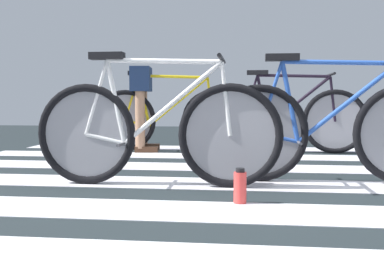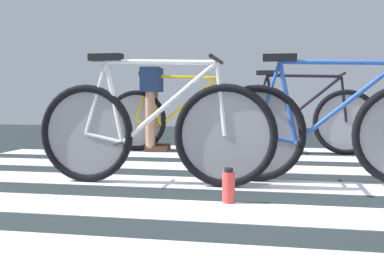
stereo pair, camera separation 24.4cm
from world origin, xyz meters
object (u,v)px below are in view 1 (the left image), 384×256
object	(u,v)px
bicycle_1_of_4	(156,131)
water_bottle	(240,187)
bicycle_3_of_4	(288,119)
bicycle_2_of_4	(330,130)
cyclist_4_of_4	(142,97)
bicycle_4_of_4	(169,118)

from	to	relation	value
bicycle_1_of_4	water_bottle	world-z (taller)	bicycle_1_of_4
bicycle_3_of_4	water_bottle	distance (m)	2.57
bicycle_3_of_4	bicycle_2_of_4	bearing A→B (deg)	-84.93
bicycle_1_of_4	cyclist_4_of_4	distance (m)	2.11
bicycle_2_of_4	bicycle_3_of_4	distance (m)	1.80
bicycle_2_of_4	water_bottle	xyz separation A→B (m)	(-0.64, -0.70, -0.29)
cyclist_4_of_4	bicycle_3_of_4	bearing A→B (deg)	-5.64
cyclist_4_of_4	bicycle_1_of_4	bearing A→B (deg)	-81.06
bicycle_2_of_4	cyclist_4_of_4	distance (m)	2.52
cyclist_4_of_4	water_bottle	distance (m)	2.77
bicycle_1_of_4	bicycle_3_of_4	distance (m)	2.33
bicycle_1_of_4	bicycle_3_of_4	size ratio (longest dim) A/B	1.00
water_bottle	cyclist_4_of_4	bearing A→B (deg)	114.78
cyclist_4_of_4	water_bottle	world-z (taller)	cyclist_4_of_4
bicycle_3_of_4	bicycle_4_of_4	xyz separation A→B (m)	(-1.37, 0.01, 0.00)
bicycle_4_of_4	water_bottle	xyz separation A→B (m)	(0.83, -2.51, -0.29)
bicycle_3_of_4	cyclist_4_of_4	bearing A→B (deg)	-177.42
bicycle_2_of_4	bicycle_4_of_4	world-z (taller)	same
bicycle_1_of_4	water_bottle	size ratio (longest dim) A/B	8.32
bicycle_1_of_4	bicycle_2_of_4	size ratio (longest dim) A/B	1.00
bicycle_2_of_4	water_bottle	distance (m)	0.99
bicycle_1_of_4	bicycle_3_of_4	bearing A→B (deg)	62.33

